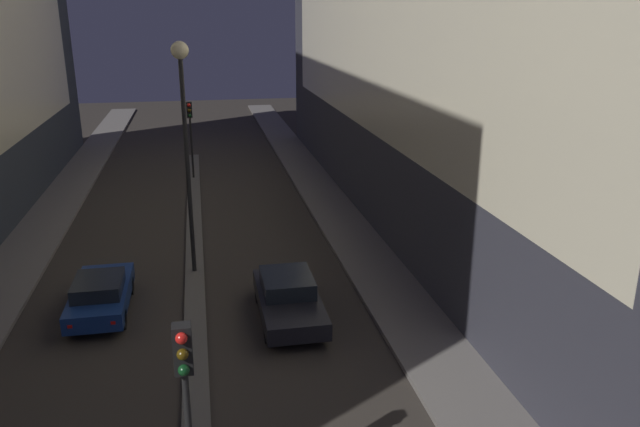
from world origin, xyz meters
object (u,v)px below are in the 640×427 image
at_px(traffic_light_near, 186,387).
at_px(street_lamp, 184,107).
at_px(car_left_lane, 101,294).
at_px(traffic_light_mid, 190,123).
at_px(car_right_lane, 289,298).

distance_m(traffic_light_near, street_lamp, 13.27).
bearing_deg(car_left_lane, traffic_light_mid, 79.99).
height_order(street_lamp, car_left_lane, street_lamp).
bearing_deg(street_lamp, traffic_light_near, -90.00).
relative_size(traffic_light_near, street_lamp, 0.53).
bearing_deg(street_lamp, car_left_lane, -137.14).
bearing_deg(car_left_lane, traffic_light_near, -73.47).
distance_m(street_lamp, car_left_lane, 6.97).
relative_size(traffic_light_mid, street_lamp, 0.53).
bearing_deg(traffic_light_mid, street_lamp, -90.00).
height_order(traffic_light_near, car_right_lane, traffic_light_near).
bearing_deg(traffic_light_near, street_lamp, 90.00).
height_order(traffic_light_mid, car_right_lane, traffic_light_mid).
height_order(car_left_lane, car_right_lane, car_right_lane).
xyz_separation_m(traffic_light_near, car_right_lane, (3.01, 8.66, -2.67)).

